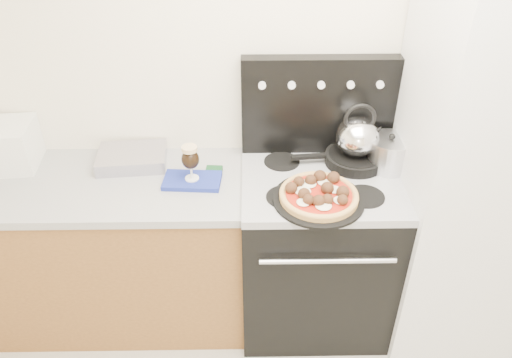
{
  "coord_description": "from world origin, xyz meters",
  "views": [
    {
      "loc": [
        -0.26,
        -0.79,
        2.27
      ],
      "look_at": [
        -0.23,
        1.05,
        1.01
      ],
      "focal_mm": 35.0,
      "sensor_mm": 36.0,
      "label": 1
    }
  ],
  "objects_px": {
    "beer_glass": "(191,163)",
    "skillet": "(355,159)",
    "base_cabinet": "(108,253)",
    "stock_pot": "(389,154)",
    "pizza_pan": "(318,199)",
    "pizza": "(319,194)",
    "stove_body": "(315,253)",
    "tea_kettle": "(358,134)",
    "fridge": "(470,175)",
    "oven_mitt": "(192,181)"
  },
  "relations": [
    {
      "from": "beer_glass",
      "to": "tea_kettle",
      "type": "distance_m",
      "value": 0.81
    },
    {
      "from": "fridge",
      "to": "oven_mitt",
      "type": "relative_size",
      "value": 6.98
    },
    {
      "from": "stock_pot",
      "to": "skillet",
      "type": "bearing_deg",
      "value": 166.04
    },
    {
      "from": "base_cabinet",
      "to": "stock_pot",
      "type": "height_order",
      "value": "stock_pot"
    },
    {
      "from": "pizza",
      "to": "tea_kettle",
      "type": "relative_size",
      "value": 1.53
    },
    {
      "from": "tea_kettle",
      "to": "beer_glass",
      "type": "bearing_deg",
      "value": -169.81
    },
    {
      "from": "skillet",
      "to": "fridge",
      "type": "bearing_deg",
      "value": -16.96
    },
    {
      "from": "beer_glass",
      "to": "tea_kettle",
      "type": "bearing_deg",
      "value": 9.26
    },
    {
      "from": "skillet",
      "to": "tea_kettle",
      "type": "distance_m",
      "value": 0.14
    },
    {
      "from": "pizza_pan",
      "to": "pizza",
      "type": "bearing_deg",
      "value": 0.0
    },
    {
      "from": "fridge",
      "to": "tea_kettle",
      "type": "height_order",
      "value": "fridge"
    },
    {
      "from": "beer_glass",
      "to": "pizza_pan",
      "type": "distance_m",
      "value": 0.62
    },
    {
      "from": "fridge",
      "to": "base_cabinet",
      "type": "bearing_deg",
      "value": 178.41
    },
    {
      "from": "stove_body",
      "to": "fridge",
      "type": "distance_m",
      "value": 0.87
    },
    {
      "from": "oven_mitt",
      "to": "skillet",
      "type": "height_order",
      "value": "skillet"
    },
    {
      "from": "fridge",
      "to": "pizza",
      "type": "bearing_deg",
      "value": -168.43
    },
    {
      "from": "beer_glass",
      "to": "skillet",
      "type": "relative_size",
      "value": 0.62
    },
    {
      "from": "beer_glass",
      "to": "stove_body",
      "type": "bearing_deg",
      "value": -0.27
    },
    {
      "from": "tea_kettle",
      "to": "oven_mitt",
      "type": "bearing_deg",
      "value": -169.81
    },
    {
      "from": "beer_glass",
      "to": "skillet",
      "type": "xyz_separation_m",
      "value": [
        0.8,
        0.13,
        -0.07
      ]
    },
    {
      "from": "tea_kettle",
      "to": "skillet",
      "type": "bearing_deg",
      "value": 0.0
    },
    {
      "from": "skillet",
      "to": "base_cabinet",
      "type": "bearing_deg",
      "value": -175.19
    },
    {
      "from": "pizza",
      "to": "stock_pot",
      "type": "relative_size",
      "value": 1.71
    },
    {
      "from": "pizza_pan",
      "to": "skillet",
      "type": "bearing_deg",
      "value": 54.98
    },
    {
      "from": "base_cabinet",
      "to": "pizza_pan",
      "type": "xyz_separation_m",
      "value": [
        1.07,
        -0.2,
        0.5
      ]
    },
    {
      "from": "stove_body",
      "to": "fridge",
      "type": "relative_size",
      "value": 0.46
    },
    {
      "from": "pizza",
      "to": "tea_kettle",
      "type": "bearing_deg",
      "value": 54.98
    },
    {
      "from": "pizza_pan",
      "to": "oven_mitt",
      "type": "bearing_deg",
      "value": 162.99
    },
    {
      "from": "stove_body",
      "to": "pizza",
      "type": "height_order",
      "value": "pizza"
    },
    {
      "from": "oven_mitt",
      "to": "pizza_pan",
      "type": "relative_size",
      "value": 0.66
    },
    {
      "from": "pizza",
      "to": "skillet",
      "type": "height_order",
      "value": "pizza"
    },
    {
      "from": "pizza",
      "to": "tea_kettle",
      "type": "height_order",
      "value": "tea_kettle"
    },
    {
      "from": "oven_mitt",
      "to": "stock_pot",
      "type": "xyz_separation_m",
      "value": [
        0.96,
        0.09,
        0.08
      ]
    },
    {
      "from": "fridge",
      "to": "skillet",
      "type": "height_order",
      "value": "fridge"
    },
    {
      "from": "base_cabinet",
      "to": "pizza",
      "type": "relative_size",
      "value": 4.12
    },
    {
      "from": "stove_body",
      "to": "pizza_pan",
      "type": "xyz_separation_m",
      "value": [
        -0.03,
        -0.18,
        0.49
      ]
    },
    {
      "from": "pizza_pan",
      "to": "skillet",
      "type": "xyz_separation_m",
      "value": [
        0.22,
        0.31,
        0.02
      ]
    },
    {
      "from": "base_cabinet",
      "to": "skillet",
      "type": "bearing_deg",
      "value": 4.81
    },
    {
      "from": "stove_body",
      "to": "fridge",
      "type": "height_order",
      "value": "fridge"
    },
    {
      "from": "fridge",
      "to": "pizza_pan",
      "type": "bearing_deg",
      "value": -168.43
    },
    {
      "from": "stove_body",
      "to": "stock_pot",
      "type": "xyz_separation_m",
      "value": [
        0.34,
        0.09,
        0.55
      ]
    },
    {
      "from": "stove_body",
      "to": "tea_kettle",
      "type": "height_order",
      "value": "tea_kettle"
    },
    {
      "from": "fridge",
      "to": "pizza_pan",
      "type": "distance_m",
      "value": 0.75
    },
    {
      "from": "base_cabinet",
      "to": "fridge",
      "type": "height_order",
      "value": "fridge"
    },
    {
      "from": "base_cabinet",
      "to": "stock_pot",
      "type": "relative_size",
      "value": 7.03
    },
    {
      "from": "pizza_pan",
      "to": "base_cabinet",
      "type": "bearing_deg",
      "value": 169.39
    },
    {
      "from": "stock_pot",
      "to": "base_cabinet",
      "type": "bearing_deg",
      "value": -177.25
    },
    {
      "from": "fridge",
      "to": "stock_pot",
      "type": "bearing_deg",
      "value": 161.78
    },
    {
      "from": "stove_body",
      "to": "beer_glass",
      "type": "bearing_deg",
      "value": 179.73
    },
    {
      "from": "pizza_pan",
      "to": "pizza",
      "type": "height_order",
      "value": "pizza"
    }
  ]
}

